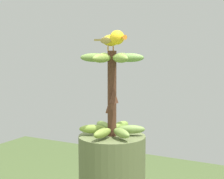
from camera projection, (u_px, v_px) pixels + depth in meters
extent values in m
cylinder|color=#4C2D1E|center=(112.00, 94.00, 1.58)|extent=(0.04, 0.04, 0.35)
ellipsoid|color=olive|center=(131.00, 129.00, 1.59)|extent=(0.08, 0.12, 0.04)
ellipsoid|color=#7BA03D|center=(122.00, 126.00, 1.66)|extent=(0.11, 0.04, 0.04)
ellipsoid|color=olive|center=(103.00, 126.00, 1.67)|extent=(0.09, 0.11, 0.04)
ellipsoid|color=olive|center=(93.00, 129.00, 1.60)|extent=(0.08, 0.12, 0.04)
ellipsoid|color=olive|center=(101.00, 133.00, 1.53)|extent=(0.11, 0.04, 0.04)
ellipsoid|color=olive|center=(121.00, 133.00, 1.53)|extent=(0.09, 0.11, 0.04)
ellipsoid|color=olive|center=(122.00, 57.00, 1.62)|extent=(0.12, 0.05, 0.04)
ellipsoid|color=olive|center=(104.00, 57.00, 1.62)|extent=(0.09, 0.11, 0.04)
ellipsoid|color=olive|center=(94.00, 58.00, 1.57)|extent=(0.08, 0.12, 0.04)
ellipsoid|color=olive|center=(102.00, 58.00, 1.50)|extent=(0.12, 0.05, 0.04)
ellipsoid|color=#7D9E43|center=(120.00, 58.00, 1.50)|extent=(0.09, 0.11, 0.04)
ellipsoid|color=#6F9849|center=(130.00, 58.00, 1.56)|extent=(0.08, 0.12, 0.04)
cone|color=#4C2D1E|center=(114.00, 95.00, 1.54)|extent=(0.04, 0.04, 0.06)
cone|color=brown|center=(110.00, 106.00, 1.63)|extent=(0.04, 0.04, 0.06)
cylinder|color=#C68933|center=(108.00, 48.00, 1.55)|extent=(0.01, 0.01, 0.02)
cylinder|color=#C68933|center=(113.00, 48.00, 1.57)|extent=(0.01, 0.01, 0.02)
ellipsoid|color=yellow|center=(111.00, 40.00, 1.55)|extent=(0.08, 0.11, 0.05)
ellipsoid|color=olive|center=(105.00, 40.00, 1.55)|extent=(0.04, 0.07, 0.03)
ellipsoid|color=olive|center=(114.00, 40.00, 1.57)|extent=(0.04, 0.07, 0.03)
cube|color=olive|center=(100.00, 40.00, 1.61)|extent=(0.05, 0.06, 0.01)
sphere|color=yellow|center=(117.00, 37.00, 1.52)|extent=(0.06, 0.06, 0.06)
sphere|color=black|center=(123.00, 36.00, 1.52)|extent=(0.01, 0.01, 0.01)
cone|color=orange|center=(123.00, 37.00, 1.49)|extent=(0.03, 0.04, 0.02)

